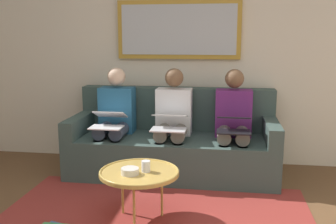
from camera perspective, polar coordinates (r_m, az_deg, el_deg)
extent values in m
cube|color=beige|center=(4.65, 1.66, 8.79)|extent=(6.00, 0.12, 2.60)
cube|color=maroon|center=(3.27, -2.30, -15.87)|extent=(2.60, 1.80, 0.01)
cube|color=#384C47|center=(4.29, 0.70, -6.21)|extent=(2.20, 0.90, 0.42)
cube|color=#384C47|center=(4.52, 1.31, 0.56)|extent=(2.20, 0.20, 0.48)
cube|color=#384C47|center=(4.20, 14.79, -2.58)|extent=(0.14, 0.90, 0.20)
cube|color=#384C47|center=(4.46, -12.52, -1.67)|extent=(0.14, 0.90, 0.20)
cube|color=#B7892D|center=(4.55, 1.54, 11.89)|extent=(1.41, 0.04, 0.66)
cube|color=#B2B7BC|center=(4.53, 1.50, 11.90)|extent=(1.31, 0.01, 0.56)
cylinder|color=tan|center=(3.17, -4.21, -8.82)|extent=(0.64, 0.64, 0.03)
torus|color=tan|center=(3.17, -4.21, -8.61)|extent=(0.64, 0.64, 0.02)
cylinder|color=#B28E42|center=(3.08, -4.96, -13.67)|extent=(0.02, 0.02, 0.39)
cylinder|color=#B28E42|center=(3.31, -0.90, -11.83)|extent=(0.02, 0.02, 0.39)
cylinder|color=#B28E42|center=(3.37, -6.61, -11.43)|extent=(0.02, 0.02, 0.39)
cylinder|color=silver|center=(3.14, -3.24, -7.89)|extent=(0.07, 0.07, 0.09)
cylinder|color=beige|center=(3.10, -5.56, -8.57)|extent=(0.14, 0.14, 0.05)
cube|color=#66236B|center=(4.24, 9.50, -0.16)|extent=(0.38, 0.22, 0.50)
sphere|color=brown|center=(4.18, 9.66, 4.82)|extent=(0.20, 0.20, 0.20)
cylinder|color=gray|center=(4.08, 10.73, -3.24)|extent=(0.14, 0.42, 0.14)
cylinder|color=gray|center=(4.07, 8.19, -3.17)|extent=(0.14, 0.42, 0.14)
cylinder|color=gray|center=(3.95, 10.69, -7.92)|extent=(0.11, 0.11, 0.42)
cylinder|color=gray|center=(3.95, 8.06, -7.86)|extent=(0.11, 0.11, 0.42)
cube|color=black|center=(3.85, 9.54, -2.87)|extent=(0.33, 0.22, 0.01)
cube|color=black|center=(3.95, 9.56, -0.84)|extent=(0.33, 0.22, 0.05)
cube|color=#A5C6EA|center=(3.95, 9.57, -0.80)|extent=(0.30, 0.19, 0.04)
cube|color=silver|center=(4.27, 0.89, 0.09)|extent=(0.38, 0.22, 0.50)
sphere|color=brown|center=(4.22, 0.91, 5.03)|extent=(0.20, 0.20, 0.20)
cylinder|color=gray|center=(4.10, 1.74, -2.97)|extent=(0.14, 0.42, 0.14)
cylinder|color=gray|center=(4.12, -0.74, -2.88)|extent=(0.14, 0.42, 0.14)
cylinder|color=gray|center=(3.98, 1.36, -7.61)|extent=(0.11, 0.11, 0.42)
cylinder|color=gray|center=(4.00, -1.22, -7.49)|extent=(0.11, 0.11, 0.42)
cube|color=silver|center=(3.89, 0.07, -2.58)|extent=(0.35, 0.22, 0.01)
cube|color=silver|center=(3.99, 0.35, -0.52)|extent=(0.35, 0.22, 0.05)
cube|color=#A5C6EA|center=(3.99, 0.34, -0.48)|extent=(0.31, 0.19, 0.04)
cube|color=#235B84|center=(4.40, -7.39, 0.32)|extent=(0.38, 0.22, 0.50)
sphere|color=beige|center=(4.35, -7.51, 5.11)|extent=(0.20, 0.20, 0.20)
cylinder|color=#384256|center=(4.22, -6.93, -2.64)|extent=(0.14, 0.42, 0.14)
cylinder|color=#384256|center=(4.27, -9.26, -2.54)|extent=(0.14, 0.42, 0.14)
cylinder|color=#384256|center=(4.10, -7.62, -7.13)|extent=(0.11, 0.11, 0.42)
cylinder|color=#384256|center=(4.15, -10.02, -6.97)|extent=(0.11, 0.11, 0.42)
cube|color=white|center=(4.03, -8.98, -2.23)|extent=(0.33, 0.21, 0.01)
cube|color=white|center=(4.15, -8.40, -0.36)|extent=(0.33, 0.20, 0.10)
cube|color=#A5C6EA|center=(4.15, -8.42, -0.31)|extent=(0.30, 0.17, 0.08)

